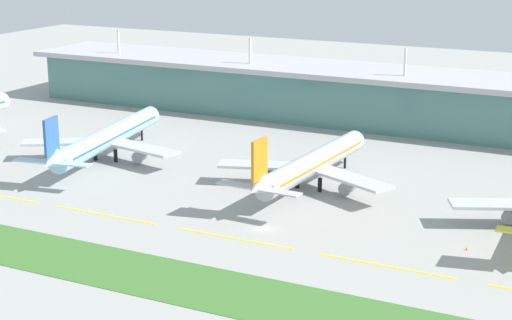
% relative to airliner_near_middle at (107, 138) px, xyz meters
% --- Properties ---
extents(ground_plane, '(600.00, 600.00, 0.00)m').
position_rel_airliner_near_middle_xyz_m(ground_plane, '(65.27, -31.08, -6.46)').
color(ground_plane, '#9E9E99').
extents(terminal_building, '(288.00, 34.00, 27.33)m').
position_rel_airliner_near_middle_xyz_m(terminal_building, '(65.27, 77.68, 2.91)').
color(terminal_building, slate).
rests_on(terminal_building, ground).
extents(airliner_near_middle, '(48.07, 69.45, 18.90)m').
position_rel_airliner_near_middle_xyz_m(airliner_near_middle, '(0.00, 0.00, 0.00)').
color(airliner_near_middle, '#9ED1EA').
rests_on(airliner_near_middle, ground).
extents(airliner_center, '(48.73, 63.36, 18.90)m').
position_rel_airliner_near_middle_xyz_m(airliner_center, '(62.98, 1.06, -0.01)').
color(airliner_center, '#ADB2BC').
rests_on(airliner_center, ground).
extents(taxiway_stripe_mid_west, '(28.00, 0.70, 0.04)m').
position_rel_airliner_near_middle_xyz_m(taxiway_stripe_mid_west, '(28.27, -39.59, -6.44)').
color(taxiway_stripe_mid_west, yellow).
rests_on(taxiway_stripe_mid_west, ground).
extents(taxiway_stripe_centre, '(28.00, 0.70, 0.04)m').
position_rel_airliner_near_middle_xyz_m(taxiway_stripe_centre, '(62.27, -39.59, -6.44)').
color(taxiway_stripe_centre, yellow).
rests_on(taxiway_stripe_centre, ground).
extents(taxiway_stripe_mid_east, '(28.00, 0.70, 0.04)m').
position_rel_airliner_near_middle_xyz_m(taxiway_stripe_mid_east, '(96.27, -39.59, -6.44)').
color(taxiway_stripe_mid_east, yellow).
rests_on(taxiway_stripe_mid_east, ground).
extents(grass_verge, '(300.00, 18.00, 0.10)m').
position_rel_airliner_near_middle_xyz_m(grass_verge, '(65.27, -64.50, -6.41)').
color(grass_verge, '#3D702D').
rests_on(grass_verge, ground).
extents(safety_cone_right_wingtip, '(0.56, 0.56, 0.70)m').
position_rel_airliner_near_middle_xyz_m(safety_cone_right_wingtip, '(108.66, -23.86, -6.11)').
color(safety_cone_right_wingtip, orange).
rests_on(safety_cone_right_wingtip, ground).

